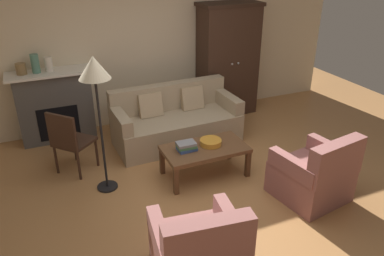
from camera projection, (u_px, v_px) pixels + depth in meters
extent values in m
plane|color=#B27A47|center=(210.00, 193.00, 4.78)|extent=(9.60, 9.60, 0.00)
cube|color=beige|center=(144.00, 39.00, 6.27)|extent=(7.20, 0.10, 2.80)
cube|color=#4C4947|center=(56.00, 107.00, 5.89)|extent=(1.10, 0.36, 1.08)
cube|color=black|center=(59.00, 123.00, 5.82)|extent=(0.60, 0.01, 0.52)
cube|color=white|center=(50.00, 73.00, 5.63)|extent=(1.26, 0.48, 0.04)
cube|color=#382319|center=(228.00, 62.00, 6.70)|extent=(1.00, 0.52, 1.89)
cube|color=#2F1E15|center=(230.00, 4.00, 6.27)|extent=(1.06, 0.55, 0.06)
sphere|color=#ADAFB5|center=(232.00, 64.00, 6.43)|extent=(0.04, 0.04, 0.04)
sphere|color=#ADAFB5|center=(238.00, 63.00, 6.48)|extent=(0.04, 0.04, 0.04)
cube|color=tan|center=(177.00, 129.00, 5.91)|extent=(1.92, 0.89, 0.44)
cube|color=tan|center=(168.00, 96.00, 6.00)|extent=(1.90, 0.23, 0.42)
cube|color=tan|center=(120.00, 120.00, 5.43)|extent=(0.18, 0.80, 0.22)
cube|color=tan|center=(227.00, 101.00, 6.10)|extent=(0.18, 0.80, 0.22)
cube|color=tan|center=(150.00, 105.00, 5.77)|extent=(0.37, 0.20, 0.37)
cube|color=tan|center=(192.00, 98.00, 6.04)|extent=(0.37, 0.20, 0.37)
cube|color=brown|center=(205.00, 149.00, 4.98)|extent=(1.10, 0.60, 0.05)
cube|color=brown|center=(176.00, 181.00, 4.68)|extent=(0.06, 0.06, 0.37)
cube|color=brown|center=(248.00, 164.00, 5.04)|extent=(0.06, 0.06, 0.37)
cube|color=brown|center=(162.00, 161.00, 5.11)|extent=(0.06, 0.06, 0.37)
cube|color=brown|center=(229.00, 147.00, 5.47)|extent=(0.06, 0.06, 0.37)
cylinder|color=orange|center=(211.00, 142.00, 5.02)|extent=(0.29, 0.29, 0.07)
cube|color=#38569E|center=(187.00, 149.00, 4.89)|extent=(0.25, 0.18, 0.04)
cube|color=#427A4C|center=(186.00, 146.00, 4.87)|extent=(0.25, 0.18, 0.04)
cube|color=gray|center=(186.00, 144.00, 4.85)|extent=(0.24, 0.18, 0.04)
cylinder|color=olive|center=(21.00, 69.00, 5.45)|extent=(0.14, 0.14, 0.16)
cylinder|color=slate|center=(35.00, 64.00, 5.50)|extent=(0.12, 0.12, 0.27)
cylinder|color=beige|center=(49.00, 64.00, 5.57)|extent=(0.11, 0.11, 0.22)
cube|color=#935B56|center=(208.00, 244.00, 3.04)|extent=(0.77, 0.25, 0.46)
cube|color=#935B56|center=(232.00, 224.00, 3.45)|extent=(0.21, 0.71, 0.20)
cube|color=#935B56|center=(161.00, 239.00, 3.28)|extent=(0.21, 0.71, 0.20)
cube|color=#935B56|center=(309.00, 181.00, 4.64)|extent=(0.87, 0.87, 0.42)
cube|color=#935B56|center=(336.00, 161.00, 4.21)|extent=(0.78, 0.28, 0.46)
cube|color=#935B56|center=(332.00, 152.00, 4.66)|extent=(0.23, 0.71, 0.20)
cube|color=#935B56|center=(293.00, 167.00, 4.34)|extent=(0.23, 0.71, 0.20)
cube|color=#382319|center=(75.00, 142.00, 5.09)|extent=(0.62, 0.62, 0.04)
cylinder|color=#382319|center=(97.00, 153.00, 5.27)|extent=(0.04, 0.04, 0.41)
cylinder|color=#382319|center=(75.00, 147.00, 5.41)|extent=(0.04, 0.04, 0.41)
cylinder|color=#382319|center=(79.00, 166.00, 4.96)|extent=(0.04, 0.04, 0.41)
cylinder|color=#382319|center=(56.00, 160.00, 5.10)|extent=(0.04, 0.04, 0.41)
cube|color=#382319|center=(62.00, 131.00, 4.82)|extent=(0.33, 0.35, 0.45)
cylinder|color=black|center=(108.00, 186.00, 4.87)|extent=(0.26, 0.26, 0.02)
cylinder|color=black|center=(102.00, 136.00, 4.56)|extent=(0.03, 0.03, 1.48)
cone|color=beige|center=(94.00, 68.00, 4.19)|extent=(0.36, 0.36, 0.26)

